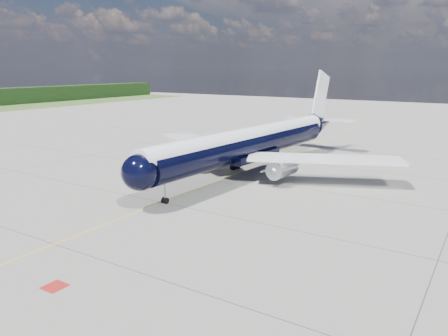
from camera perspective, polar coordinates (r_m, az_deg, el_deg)
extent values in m
plane|color=gray|center=(68.57, 2.74, -0.26)|extent=(320.00, 320.00, 0.00)
cube|color=yellow|center=(64.39, 0.53, -1.12)|extent=(0.16, 160.00, 0.01)
cube|color=maroon|center=(35.46, -21.23, -14.23)|extent=(1.60, 1.60, 0.01)
cylinder|color=black|center=(64.74, 3.21, 3.04)|extent=(6.95, 41.22, 4.10)
sphere|color=black|center=(48.51, -10.95, -0.56)|extent=(4.38, 4.38, 4.10)
cone|color=black|center=(86.77, 12.50, 5.72)|extent=(4.62, 7.83, 4.10)
cylinder|color=white|center=(64.57, 3.22, 3.94)|extent=(6.20, 43.31, 3.20)
cube|color=black|center=(48.23, -11.17, 0.08)|extent=(2.68, 1.47, 0.59)
cube|color=white|center=(72.87, -3.58, 3.38)|extent=(20.44, 15.57, 0.35)
cube|color=white|center=(61.04, 12.97, 1.19)|extent=(21.14, 13.37, 0.35)
cube|color=black|center=(65.02, 3.19, 1.73)|extent=(5.28, 11.09, 1.08)
cylinder|color=silver|center=(67.52, -2.81, 1.55)|extent=(2.76, 5.12, 2.42)
cylinder|color=silver|center=(59.82, 7.67, -0.05)|extent=(2.76, 5.12, 2.42)
sphere|color=gray|center=(65.82, -4.06, 1.23)|extent=(1.27, 1.27, 1.19)
sphere|color=gray|center=(57.90, 6.58, -0.46)|extent=(1.27, 1.27, 1.19)
cube|color=white|center=(67.53, -2.70, 2.25)|extent=(0.48, 3.46, 1.19)
cube|color=white|center=(59.83, 7.79, 0.74)|extent=(0.48, 3.46, 1.19)
cube|color=white|center=(85.79, 12.54, 9.34)|extent=(0.82, 6.86, 9.21)
cube|color=white|center=(86.67, 12.53, 6.29)|extent=(14.24, 4.43, 0.24)
cylinder|color=gray|center=(51.85, -7.73, -3.20)|extent=(0.21, 0.21, 2.27)
cylinder|color=black|center=(52.27, -7.87, -4.18)|extent=(0.25, 0.77, 0.76)
cylinder|color=black|center=(51.98, -7.53, -4.27)|extent=(0.25, 0.77, 0.76)
cylinder|color=gray|center=(68.54, 1.51, 0.99)|extent=(0.30, 0.30, 2.05)
cylinder|color=gray|center=(64.93, 6.51, 0.23)|extent=(0.30, 0.30, 2.05)
cylinder|color=black|center=(68.25, 1.22, 0.20)|extent=(0.57, 1.22, 1.19)
cylinder|color=black|center=(69.20, 1.78, 0.37)|extent=(0.57, 1.22, 1.19)
cylinder|color=black|center=(64.62, 6.23, -0.61)|extent=(0.57, 1.22, 1.19)
cylinder|color=black|center=(65.63, 6.75, -0.41)|extent=(0.57, 1.22, 1.19)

